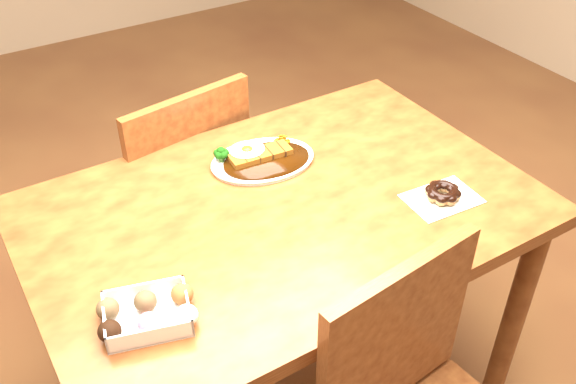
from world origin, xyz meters
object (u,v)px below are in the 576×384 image
chair_far (176,191)px  katsu_curry_plate (261,158)px  table (283,236)px  pon_de_ring (443,193)px  donut_box (147,313)px

chair_far → katsu_curry_plate: chair_far is taller
table → pon_de_ring: bearing=-28.2°
table → katsu_curry_plate: 0.22m
table → chair_far: bearing=97.8°
table → donut_box: (-0.41, -0.17, 0.12)m
katsu_curry_plate → pon_de_ring: katsu_curry_plate is taller
table → donut_box: donut_box is taller
pon_de_ring → katsu_curry_plate: bearing=128.8°
katsu_curry_plate → pon_de_ring: bearing=-51.2°
katsu_curry_plate → donut_box: bearing=-142.0°
table → katsu_curry_plate: bearing=76.3°
donut_box → pon_de_ring: donut_box is taller
table → donut_box: 0.46m
chair_far → pon_de_ring: 0.88m
katsu_curry_plate → donut_box: 0.58m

